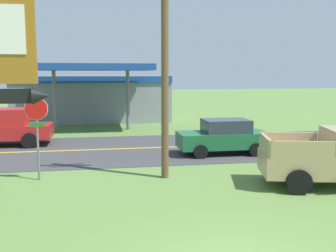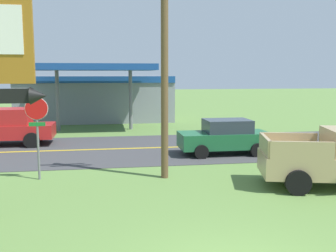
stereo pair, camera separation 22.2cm
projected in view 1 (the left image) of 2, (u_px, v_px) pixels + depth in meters
The scene contains 7 objects.
road_asphalt at pixel (151, 148), 19.73m from camera, with size 140.00×8.00×0.02m, color #3D3D3F.
road_centre_line at pixel (151, 148), 19.73m from camera, with size 126.00×0.20×0.01m, color gold.
stop_sign at pixel (37, 124), 13.52m from camera, with size 0.80×0.08×2.95m.
utility_pole at pixel (165, 54), 13.54m from camera, with size 1.82×0.26×8.31m.
gas_station at pixel (93, 97), 31.33m from camera, with size 12.00×11.50×4.40m.
pickup_red_on_road at pixel (1, 128), 20.24m from camera, with size 5.20×2.24×1.96m.
car_green_far_lane at pixel (223, 137), 18.22m from camera, with size 4.20×2.00×1.64m.
Camera 1 is at (-2.52, -6.26, 3.73)m, focal length 41.43 mm.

